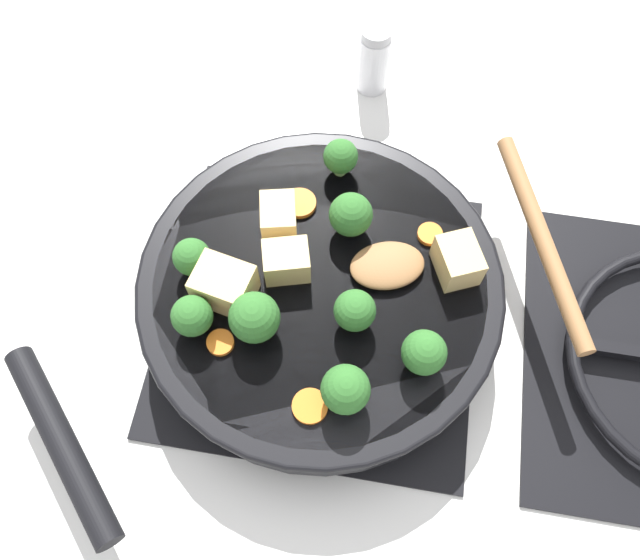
# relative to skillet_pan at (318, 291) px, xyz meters

# --- Properties ---
(ground_plane) EXTENTS (2.40, 2.40, 0.00)m
(ground_plane) POSITION_rel_skillet_pan_xyz_m (-0.00, 0.00, -0.06)
(ground_plane) COLOR silver
(front_burner_grate) EXTENTS (0.31, 0.31, 0.03)m
(front_burner_grate) POSITION_rel_skillet_pan_xyz_m (-0.00, 0.00, -0.04)
(front_burner_grate) COLOR black
(front_burner_grate) RESTS_ON ground_plane
(skillet_pan) EXTENTS (0.42, 0.43, 0.05)m
(skillet_pan) POSITION_rel_skillet_pan_xyz_m (0.00, 0.00, 0.00)
(skillet_pan) COLOR black
(skillet_pan) RESTS_ON front_burner_grate
(wooden_spoon) EXTENTS (0.22, 0.22, 0.02)m
(wooden_spoon) POSITION_rel_skillet_pan_xyz_m (-0.05, 0.14, 0.03)
(wooden_spoon) COLOR olive
(wooden_spoon) RESTS_ON skillet_pan
(tofu_cube_center_large) EXTENTS (0.05, 0.05, 0.03)m
(tofu_cube_center_large) POSITION_rel_skillet_pan_xyz_m (-0.03, 0.12, 0.04)
(tofu_cube_center_large) COLOR #DBB770
(tofu_cube_center_large) RESTS_ON skillet_pan
(tofu_cube_near_handle) EXTENTS (0.05, 0.06, 0.04)m
(tofu_cube_near_handle) POSITION_rel_skillet_pan_xyz_m (0.03, -0.08, 0.04)
(tofu_cube_near_handle) COLOR #DBB770
(tofu_cube_near_handle) RESTS_ON skillet_pan
(tofu_cube_east_chunk) EXTENTS (0.05, 0.04, 0.03)m
(tofu_cube_east_chunk) POSITION_rel_skillet_pan_xyz_m (-0.05, -0.04, 0.04)
(tofu_cube_east_chunk) COLOR #DBB770
(tofu_cube_east_chunk) RESTS_ON skillet_pan
(tofu_cube_west_chunk) EXTENTS (0.04, 0.05, 0.03)m
(tofu_cube_west_chunk) POSITION_rel_skillet_pan_xyz_m (-0.01, -0.03, 0.04)
(tofu_cube_west_chunk) COLOR #DBB770
(tofu_cube_west_chunk) RESTS_ON skillet_pan
(broccoli_floret_near_spoon) EXTENTS (0.03, 0.03, 0.04)m
(broccoli_floret_near_spoon) POSITION_rel_skillet_pan_xyz_m (0.01, -0.11, 0.05)
(broccoli_floret_near_spoon) COLOR #709956
(broccoli_floret_near_spoon) RESTS_ON skillet_pan
(broccoli_floret_center_top) EXTENTS (0.03, 0.03, 0.04)m
(broccoli_floret_center_top) POSITION_rel_skillet_pan_xyz_m (-0.12, 0.00, 0.05)
(broccoli_floret_center_top) COLOR #709956
(broccoli_floret_center_top) RESTS_ON skillet_pan
(broccoli_floret_east_rim) EXTENTS (0.04, 0.04, 0.05)m
(broccoli_floret_east_rim) POSITION_rel_skillet_pan_xyz_m (0.10, 0.04, 0.05)
(broccoli_floret_east_rim) COLOR #709956
(broccoli_floret_east_rim) RESTS_ON skillet_pan
(broccoli_floret_west_rim) EXTENTS (0.04, 0.04, 0.05)m
(broccoli_floret_west_rim) POSITION_rel_skillet_pan_xyz_m (0.05, -0.04, 0.05)
(broccoli_floret_west_rim) COLOR #709956
(broccoli_floret_west_rim) RESTS_ON skillet_pan
(broccoli_floret_north_edge) EXTENTS (0.04, 0.04, 0.04)m
(broccoli_floret_north_edge) POSITION_rel_skillet_pan_xyz_m (0.03, 0.04, 0.05)
(broccoli_floret_north_edge) COLOR #709956
(broccoli_floret_north_edge) RESTS_ON skillet_pan
(broccoli_floret_south_cluster) EXTENTS (0.04, 0.04, 0.04)m
(broccoli_floret_south_cluster) POSITION_rel_skillet_pan_xyz_m (0.06, -0.10, 0.05)
(broccoli_floret_south_cluster) COLOR #709956
(broccoli_floret_south_cluster) RESTS_ON skillet_pan
(broccoli_floret_mid_floret) EXTENTS (0.04, 0.04, 0.05)m
(broccoli_floret_mid_floret) POSITION_rel_skillet_pan_xyz_m (0.06, 0.10, 0.05)
(broccoli_floret_mid_floret) COLOR #709956
(broccoli_floret_mid_floret) RESTS_ON skillet_pan
(broccoli_floret_small_inner) EXTENTS (0.04, 0.04, 0.05)m
(broccoli_floret_small_inner) POSITION_rel_skillet_pan_xyz_m (-0.06, 0.02, 0.05)
(broccoli_floret_small_inner) COLOR #709956
(broccoli_floret_small_inner) RESTS_ON skillet_pan
(carrot_slice_orange_thin) EXTENTS (0.02, 0.02, 0.01)m
(carrot_slice_orange_thin) POSITION_rel_skillet_pan_xyz_m (-0.06, 0.10, 0.02)
(carrot_slice_orange_thin) COLOR orange
(carrot_slice_orange_thin) RESTS_ON skillet_pan
(carrot_slice_near_center) EXTENTS (0.03, 0.03, 0.01)m
(carrot_slice_near_center) POSITION_rel_skillet_pan_xyz_m (0.11, 0.01, 0.02)
(carrot_slice_near_center) COLOR orange
(carrot_slice_near_center) RESTS_ON skillet_pan
(carrot_slice_edge_slice) EXTENTS (0.03, 0.03, 0.01)m
(carrot_slice_edge_slice) POSITION_rel_skillet_pan_xyz_m (-0.08, -0.03, 0.02)
(carrot_slice_edge_slice) COLOR orange
(carrot_slice_edge_slice) RESTS_ON skillet_pan
(carrot_slice_under_broccoli) EXTENTS (0.02, 0.02, 0.01)m
(carrot_slice_under_broccoli) POSITION_rel_skillet_pan_xyz_m (0.07, -0.07, 0.02)
(carrot_slice_under_broccoli) COLOR orange
(carrot_slice_under_broccoli) RESTS_ON skillet_pan
(salt_shaker) EXTENTS (0.04, 0.04, 0.09)m
(salt_shaker) POSITION_rel_skillet_pan_xyz_m (-0.31, 0.01, -0.01)
(salt_shaker) COLOR white
(salt_shaker) RESTS_ON ground_plane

